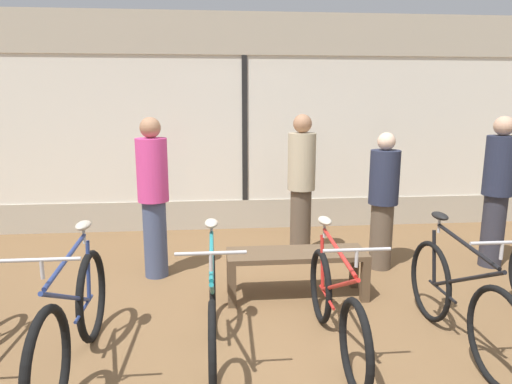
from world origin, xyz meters
The scene contains 11 objects.
ground_plane centered at (0.00, 0.00, 0.00)m, with size 24.00×24.00×0.00m, color brown.
shop_back_wall centered at (0.00, 3.52, 1.64)m, with size 12.00×0.08×3.20m.
bicycle_left centered at (-1.50, -0.20, 0.41)m, with size 0.46×1.79×1.06m.
bicycle_center_left centered at (-0.50, -0.10, 0.39)m, with size 0.46×1.69×1.03m.
bicycle_center_right centered at (0.47, -0.06, 0.37)m, with size 0.46×1.69×1.01m.
bicycle_right centered at (1.47, -0.11, 0.40)m, with size 0.46×1.73×1.05m.
display_bench centered at (0.34, 0.96, 0.39)m, with size 1.40×0.44×0.48m.
customer_near_rack centered at (0.60, 2.12, 0.95)m, with size 0.48×0.48×1.80m.
customer_by_window centered at (1.48, 1.66, 0.84)m, with size 0.39×0.39×1.61m.
customer_mid_floor centered at (-1.14, 1.65, 0.95)m, with size 0.46×0.46×1.79m.
customer_near_bench centered at (2.84, 1.61, 0.95)m, with size 0.46×0.46×1.79m.
Camera 1 is at (-0.47, -3.34, 1.99)m, focal length 32.00 mm.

